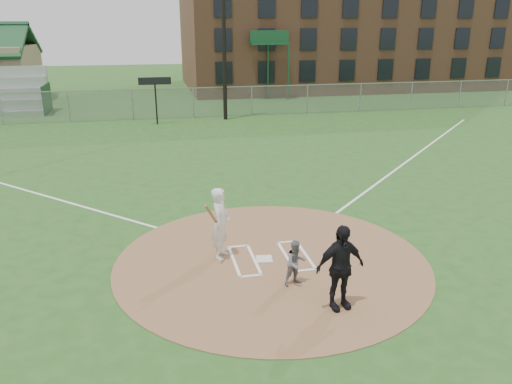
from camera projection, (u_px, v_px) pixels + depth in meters
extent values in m
plane|color=#234E1B|center=(272.00, 261.00, 13.46)|extent=(140.00, 140.00, 0.00)
cylinder|color=#8C6442|center=(272.00, 260.00, 13.45)|extent=(8.40, 8.40, 0.02)
cube|color=silver|center=(264.00, 259.00, 13.48)|extent=(0.48, 0.48, 0.03)
cube|color=white|center=(411.00, 159.00, 23.58)|extent=(17.04, 17.04, 0.01)
cube|color=white|center=(0.00, 183.00, 20.00)|extent=(17.04, 17.04, 0.01)
imported|color=slate|center=(296.00, 263.00, 12.04)|extent=(0.65, 0.56, 1.15)
imported|color=black|center=(340.00, 267.00, 10.92)|extent=(1.22, 0.66, 1.98)
cube|color=white|center=(234.00, 261.00, 13.39)|extent=(0.08, 1.80, 0.01)
cube|color=white|center=(254.00, 259.00, 13.50)|extent=(0.08, 1.80, 0.01)
cube|color=white|center=(238.00, 246.00, 14.28)|extent=(0.62, 0.08, 0.01)
cube|color=white|center=(251.00, 276.00, 12.61)|extent=(0.62, 0.08, 0.01)
cube|color=white|center=(305.00, 254.00, 13.79)|extent=(0.08, 1.80, 0.01)
cube|color=white|center=(286.00, 256.00, 13.68)|extent=(0.08, 1.80, 0.01)
cube|color=white|center=(287.00, 242.00, 14.56)|extent=(0.62, 0.08, 0.01)
cube|color=white|center=(305.00, 270.00, 12.90)|extent=(0.62, 0.08, 0.01)
imported|color=silver|center=(221.00, 223.00, 13.34)|extent=(0.73, 0.85, 1.97)
cylinder|color=brown|center=(211.00, 214.00, 12.76)|extent=(0.40, 0.53, 0.70)
cube|color=slate|center=(194.00, 103.00, 33.50)|extent=(56.00, 0.03, 2.00)
cube|color=gray|center=(193.00, 88.00, 33.18)|extent=(56.00, 0.06, 0.06)
cube|color=gray|center=(194.00, 103.00, 33.50)|extent=(56.08, 0.08, 2.00)
cube|color=#194728|center=(47.00, 99.00, 35.40)|extent=(0.08, 3.20, 2.00)
cube|color=brown|center=(337.00, 8.00, 49.42)|extent=(30.00, 16.00, 15.00)
cube|color=black|center=(371.00, 7.00, 41.97)|extent=(26.60, 0.10, 12.20)
cube|color=#194728|center=(269.00, 44.00, 40.57)|extent=(3.20, 1.00, 0.15)
cube|color=#194728|center=(268.00, 71.00, 41.76)|extent=(0.12, 0.12, 4.50)
cube|color=#194728|center=(288.00, 72.00, 41.17)|extent=(0.12, 0.12, 4.50)
cube|color=#194728|center=(270.00, 37.00, 40.39)|extent=(3.20, 0.08, 1.00)
cylinder|color=black|center=(224.00, 25.00, 31.37)|extent=(0.26, 0.26, 12.00)
cylinder|color=black|center=(156.00, 104.00, 31.24)|extent=(0.10, 0.10, 2.60)
cube|color=black|center=(155.00, 81.00, 30.79)|extent=(2.00, 0.10, 0.45)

